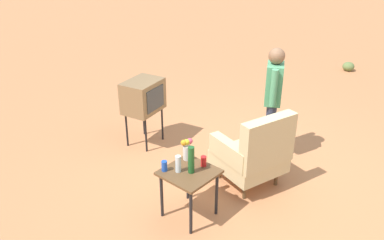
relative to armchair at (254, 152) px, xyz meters
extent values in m
plane|color=#C17A4C|center=(-0.32, -0.23, -0.50)|extent=(60.00, 60.00, 0.00)
cylinder|color=brown|center=(-0.36, -0.28, -0.39)|extent=(0.05, 0.05, 0.22)
cylinder|color=brown|center=(0.16, -0.43, -0.39)|extent=(0.05, 0.05, 0.22)
cylinder|color=brown|center=(-0.21, 0.23, -0.39)|extent=(0.05, 0.05, 0.22)
cylinder|color=brown|center=(0.30, 0.09, -0.39)|extent=(0.05, 0.05, 0.22)
cube|color=#CCB784|center=(-0.03, -0.10, -0.18)|extent=(0.94, 0.94, 0.20)
cube|color=#CCB784|center=(0.06, 0.21, 0.24)|extent=(0.77, 0.36, 0.64)
cube|color=#CCB784|center=(-0.34, -0.01, 0.05)|extent=(0.32, 0.70, 0.26)
cube|color=#CCB784|center=(0.28, -0.18, 0.05)|extent=(0.32, 0.70, 0.26)
cylinder|color=black|center=(0.77, -0.44, -0.21)|extent=(0.04, 0.04, 0.57)
cylinder|color=black|center=(1.22, -0.44, -0.21)|extent=(0.04, 0.04, 0.57)
cylinder|color=black|center=(0.77, 0.01, -0.21)|extent=(0.04, 0.04, 0.57)
cylinder|color=black|center=(1.22, 0.01, -0.21)|extent=(0.04, 0.04, 0.57)
cube|color=brown|center=(0.99, -0.22, 0.09)|extent=(0.56, 0.56, 0.03)
cylinder|color=black|center=(0.32, -1.69, -0.22)|extent=(0.03, 0.03, 0.55)
cylinder|color=black|center=(-0.11, -1.78, -0.22)|extent=(0.03, 0.03, 0.55)
cylinder|color=black|center=(0.40, -2.04, -0.22)|extent=(0.03, 0.03, 0.55)
cylinder|color=black|center=(-0.03, -2.13, -0.22)|extent=(0.03, 0.03, 0.55)
cube|color=olive|center=(0.15, -1.91, 0.29)|extent=(0.68, 0.55, 0.48)
cube|color=#383D3F|center=(0.10, -1.69, 0.29)|extent=(0.41, 0.10, 0.34)
cylinder|color=#2D3347|center=(-0.87, -0.30, -0.07)|extent=(0.14, 0.14, 0.86)
cylinder|color=#2D3347|center=(-0.69, -0.20, -0.07)|extent=(0.14, 0.14, 0.86)
cube|color=#4C9366|center=(-0.78, -0.25, 0.64)|extent=(0.42, 0.37, 0.56)
cylinder|color=#4C9366|center=(-0.99, -0.36, 0.67)|extent=(0.09, 0.09, 0.50)
cylinder|color=#4C9366|center=(-0.57, -0.13, 0.67)|extent=(0.09, 0.09, 0.50)
sphere|color=brown|center=(-0.78, -0.25, 1.03)|extent=(0.22, 0.22, 0.22)
cylinder|color=red|center=(0.80, -0.17, 0.17)|extent=(0.07, 0.07, 0.12)
cylinder|color=silver|center=(1.08, -0.31, 0.21)|extent=(0.06, 0.06, 0.20)
cylinder|color=blue|center=(1.16, -0.44, 0.17)|extent=(0.07, 0.07, 0.12)
cylinder|color=#1E5623|center=(0.99, -0.19, 0.27)|extent=(0.07, 0.07, 0.32)
cylinder|color=silver|center=(0.82, -0.41, 0.20)|extent=(0.09, 0.09, 0.18)
sphere|color=yellow|center=(0.82, -0.41, 0.34)|extent=(0.07, 0.07, 0.07)
sphere|color=#E04C66|center=(0.78, -0.40, 0.34)|extent=(0.07, 0.07, 0.07)
sphere|color=orange|center=(0.85, -0.43, 0.34)|extent=(0.07, 0.07, 0.07)
ellipsoid|color=olive|center=(-5.44, -0.89, -0.39)|extent=(0.27, 0.27, 0.21)
camera|label=1|loc=(3.73, 2.25, 2.53)|focal=36.73mm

